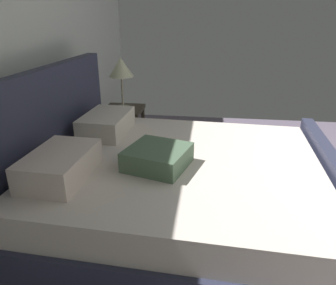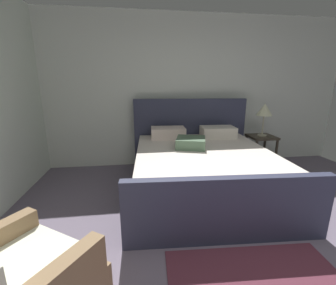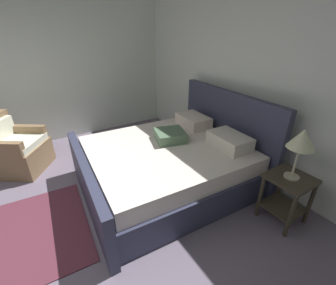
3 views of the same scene
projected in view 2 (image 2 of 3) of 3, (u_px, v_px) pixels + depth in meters
name	position (u px, v px, depth m)	size (l,w,h in m)	color
wall_back	(197.00, 92.00, 4.23)	(5.60, 0.12, 2.70)	silver
bed	(201.00, 167.00, 3.23)	(2.13, 2.36, 1.25)	#30334A
nightstand_right	(261.00, 146.00, 4.10)	(0.44, 0.44, 0.60)	#393125
table_lamp_right	(265.00, 111.00, 3.93)	(0.27, 0.27, 0.57)	#B7B293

